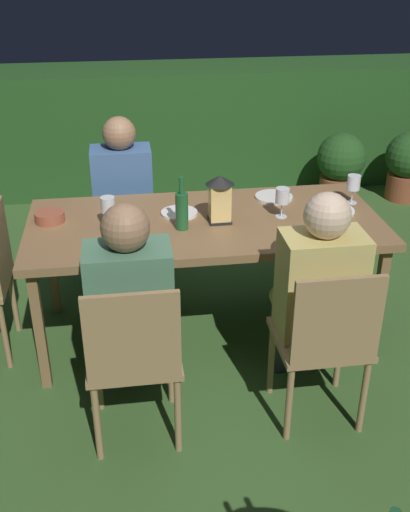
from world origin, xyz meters
The scene contains 21 objects.
ground_plane centered at (0.00, 0.00, 0.00)m, with size 16.00×16.00×0.00m, color #385B28.
dining_table centered at (0.00, 0.00, 0.69)m, with size 1.94×0.88×0.74m.
chair_side_right_a centered at (-0.44, 0.83, 0.49)m, with size 0.42×0.40×0.87m.
person_in_blue centered at (-0.44, 0.64, 0.64)m, with size 0.38×0.47×1.15m.
chair_side_left_b centered at (0.44, -0.83, 0.49)m, with size 0.42×0.40×0.87m.
person_in_mustard centered at (0.44, -0.64, 0.64)m, with size 0.38×0.47×1.15m.
chair_side_left_a centered at (-0.44, -0.83, 0.49)m, with size 0.42×0.40×0.87m.
person_in_green centered at (-0.44, -0.64, 0.64)m, with size 0.38×0.47×1.15m.
lantern_centerpiece centered at (0.08, -0.02, 0.89)m, with size 0.15×0.15×0.27m.
green_bottle_on_table centered at (-0.14, -0.09, 0.85)m, with size 0.07×0.07×0.29m.
wine_glass_a centered at (-0.52, -0.01, 0.86)m, with size 0.08×0.08×0.17m.
wine_glass_b centered at (0.89, 0.13, 0.86)m, with size 0.08×0.08×0.17m.
wine_glass_c centered at (0.43, -0.01, 0.86)m, with size 0.08×0.08×0.17m.
plate_a centered at (0.73, 0.01, 0.75)m, with size 0.25×0.25×0.01m, color white.
plate_b centered at (-0.13, 0.11, 0.75)m, with size 0.21×0.21×0.01m, color white.
plate_c centered at (0.45, 0.26, 0.75)m, with size 0.22×0.22×0.01m, color white.
bowl_olives centered at (-0.84, 0.10, 0.77)m, with size 0.16×0.16×0.06m.
bowl_bread centered at (-0.47, -0.33, 0.77)m, with size 0.14×0.14×0.06m.
hedge_backdrop centered at (0.00, 2.61, 0.55)m, with size 6.35×0.78×1.09m, color #234C1E.
potted_plant_by_hedge centered at (1.47, 1.87, 0.34)m, with size 0.42×0.42×0.63m.
potted_plant_corner centered at (2.10, 1.87, 0.33)m, with size 0.41×0.41×0.61m.
Camera 1 is at (-0.44, -3.03, 2.11)m, focal length 42.75 mm.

